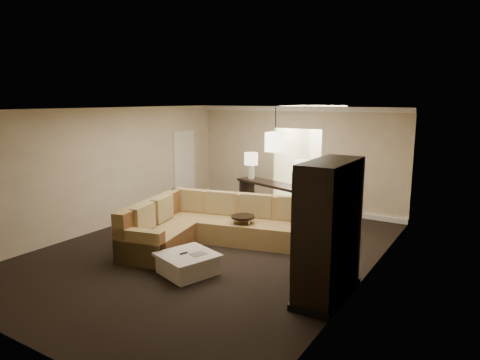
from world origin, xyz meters
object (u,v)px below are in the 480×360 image
Objects in this scene: sectional_sofa at (210,225)px; console_table at (274,198)px; coffee_table at (188,263)px; armoire at (328,233)px; drink_table at (243,224)px; person at (332,171)px.

sectional_sofa is 1.43× the size of console_table.
coffee_table is (0.61, -1.51, -0.20)m from sectional_sofa.
armoire is (2.96, -1.08, 0.62)m from sectional_sofa.
sectional_sofa reaches higher than console_table.
person reaches higher than drink_table.
drink_table reaches higher than coffee_table.
sectional_sofa is 1.62× the size of armoire.
person is (0.11, 6.80, 0.68)m from coffee_table.
sectional_sofa is at bearing 111.87° from coffee_table.
sectional_sofa is 5.36m from person.
person is (0.46, 2.88, 0.32)m from console_table.
drink_table is at bearing 149.59° from armoire.
drink_table is (0.01, 1.81, 0.26)m from coffee_table.
drink_table is at bearing 99.84° from person.
coffee_table is 3.95m from console_table.
coffee_table is at bearing -66.76° from console_table.
armoire is 1.23× the size of person.
sectional_sofa is 0.69m from drink_table.
armoire is 2.78m from drink_table.
sectional_sofa is 5.55× the size of drink_table.
drink_table is at bearing 89.68° from coffee_table.
armoire reaches higher than drink_table.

